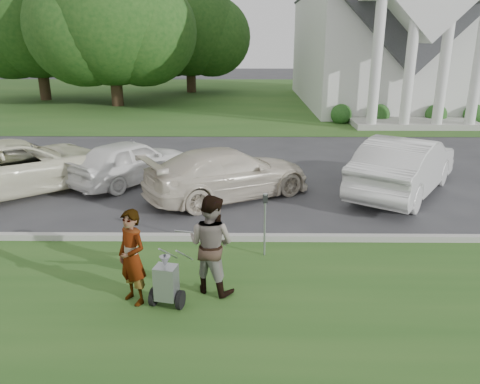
{
  "coord_description": "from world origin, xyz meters",
  "views": [
    {
      "loc": [
        0.42,
        -9.07,
        4.37
      ],
      "look_at": [
        0.32,
        0.0,
        1.34
      ],
      "focal_mm": 35.0,
      "sensor_mm": 36.0,
      "label": 1
    }
  ],
  "objects_px": {
    "tree_far": "(35,16)",
    "car_c": "(229,173)",
    "car_a": "(21,166)",
    "car_d": "(404,165)",
    "person_left": "(132,258)",
    "person_right": "(211,245)",
    "tree_back": "(189,32)",
    "tree_left": "(111,24)",
    "car_b": "(131,161)",
    "parking_meter_near": "(265,217)",
    "striping_cart": "(167,283)",
    "church": "(379,11)"
  },
  "relations": [
    {
      "from": "tree_far",
      "to": "car_c",
      "type": "bearing_deg",
      "value": -56.87
    },
    {
      "from": "car_a",
      "to": "car_d",
      "type": "xyz_separation_m",
      "value": [
        11.16,
        -0.05,
        0.06
      ]
    },
    {
      "from": "person_left",
      "to": "person_right",
      "type": "xyz_separation_m",
      "value": [
        1.3,
        0.4,
        0.07
      ]
    },
    {
      "from": "tree_back",
      "to": "person_right",
      "type": "xyz_separation_m",
      "value": [
        3.84,
        -31.6,
        -3.83
      ]
    },
    {
      "from": "tree_far",
      "to": "person_left",
      "type": "height_order",
      "value": "tree_far"
    },
    {
      "from": "tree_left",
      "to": "car_b",
      "type": "bearing_deg",
      "value": -74.02
    },
    {
      "from": "parking_meter_near",
      "to": "striping_cart",
      "type": "bearing_deg",
      "value": -131.25
    },
    {
      "from": "person_left",
      "to": "parking_meter_near",
      "type": "relative_size",
      "value": 1.22
    },
    {
      "from": "church",
      "to": "tree_left",
      "type": "distance_m",
      "value": 17.07
    },
    {
      "from": "person_left",
      "to": "parking_meter_near",
      "type": "xyz_separation_m",
      "value": [
        2.3,
        1.82,
        0.03
      ]
    },
    {
      "from": "tree_back",
      "to": "car_d",
      "type": "xyz_separation_m",
      "value": [
        9.03,
        -25.98,
        -3.9
      ]
    },
    {
      "from": "car_c",
      "to": "car_d",
      "type": "bearing_deg",
      "value": -115.68
    },
    {
      "from": "person_left",
      "to": "car_b",
      "type": "xyz_separation_m",
      "value": [
        -1.67,
        6.98,
        -0.15
      ]
    },
    {
      "from": "striping_cart",
      "to": "church",
      "type": "bearing_deg",
      "value": 81.19
    },
    {
      "from": "parking_meter_near",
      "to": "car_c",
      "type": "relative_size",
      "value": 0.28
    },
    {
      "from": "person_left",
      "to": "car_c",
      "type": "distance_m",
      "value": 5.78
    },
    {
      "from": "person_left",
      "to": "parking_meter_near",
      "type": "distance_m",
      "value": 2.93
    },
    {
      "from": "tree_left",
      "to": "person_left",
      "type": "distance_m",
      "value": 25.24
    },
    {
      "from": "striping_cart",
      "to": "car_d",
      "type": "xyz_separation_m",
      "value": [
        5.9,
        6.16,
        0.39
      ]
    },
    {
      "from": "striping_cart",
      "to": "car_b",
      "type": "relative_size",
      "value": 0.29
    },
    {
      "from": "tree_back",
      "to": "car_a",
      "type": "relative_size",
      "value": 1.74
    },
    {
      "from": "tree_left",
      "to": "car_d",
      "type": "relative_size",
      "value": 2.11
    },
    {
      "from": "church",
      "to": "person_right",
      "type": "distance_m",
      "value": 26.85
    },
    {
      "from": "tree_left",
      "to": "person_left",
      "type": "xyz_separation_m",
      "value": [
        6.54,
        -24.0,
        -4.27
      ]
    },
    {
      "from": "church",
      "to": "car_d",
      "type": "relative_size",
      "value": 4.78
    },
    {
      "from": "church",
      "to": "person_left",
      "type": "relative_size",
      "value": 14.42
    },
    {
      "from": "tree_left",
      "to": "car_a",
      "type": "height_order",
      "value": "tree_left"
    },
    {
      "from": "tree_back",
      "to": "person_left",
      "type": "relative_size",
      "value": 5.75
    },
    {
      "from": "tree_back",
      "to": "car_c",
      "type": "relative_size",
      "value": 1.99
    },
    {
      "from": "tree_far",
      "to": "car_a",
      "type": "distance_m",
      "value": 22.89
    },
    {
      "from": "person_left",
      "to": "car_a",
      "type": "xyz_separation_m",
      "value": [
        -4.67,
        6.08,
        -0.07
      ]
    },
    {
      "from": "tree_far",
      "to": "car_c",
      "type": "xyz_separation_m",
      "value": [
        13.97,
        -21.4,
        -4.99
      ]
    },
    {
      "from": "car_d",
      "to": "person_right",
      "type": "bearing_deg",
      "value": 81.37
    },
    {
      "from": "tree_back",
      "to": "person_left",
      "type": "xyz_separation_m",
      "value": [
        2.54,
        -32.0,
        -3.89
      ]
    },
    {
      "from": "church",
      "to": "tree_far",
      "type": "relative_size",
      "value": 2.07
    },
    {
      "from": "tree_far",
      "to": "striping_cart",
      "type": "height_order",
      "value": "tree_far"
    },
    {
      "from": "car_c",
      "to": "car_a",
      "type": "bearing_deg",
      "value": 55.02
    },
    {
      "from": "car_a",
      "to": "car_c",
      "type": "bearing_deg",
      "value": -134.5
    },
    {
      "from": "tree_far",
      "to": "tree_back",
      "type": "distance_m",
      "value": 11.22
    },
    {
      "from": "tree_left",
      "to": "car_c",
      "type": "distance_m",
      "value": 20.53
    },
    {
      "from": "car_d",
      "to": "car_a",
      "type": "bearing_deg",
      "value": 33.78
    },
    {
      "from": "striping_cart",
      "to": "person_left",
      "type": "xyz_separation_m",
      "value": [
        -0.58,
        0.14,
        0.4
      ]
    },
    {
      "from": "parking_meter_near",
      "to": "car_d",
      "type": "height_order",
      "value": "car_d"
    },
    {
      "from": "striping_cart",
      "to": "car_b",
      "type": "height_order",
      "value": "car_b"
    },
    {
      "from": "tree_back",
      "to": "car_d",
      "type": "bearing_deg",
      "value": -70.84
    },
    {
      "from": "tree_back",
      "to": "church",
      "type": "bearing_deg",
      "value": -27.85
    },
    {
      "from": "church",
      "to": "car_c",
      "type": "height_order",
      "value": "church"
    },
    {
      "from": "tree_far",
      "to": "tree_back",
      "type": "xyz_separation_m",
      "value": [
        10.0,
        5.0,
        -0.97
      ]
    },
    {
      "from": "person_left",
      "to": "car_c",
      "type": "xyz_separation_m",
      "value": [
        1.43,
        5.6,
        -0.13
      ]
    },
    {
      "from": "tree_far",
      "to": "person_right",
      "type": "relative_size",
      "value": 6.46
    }
  ]
}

